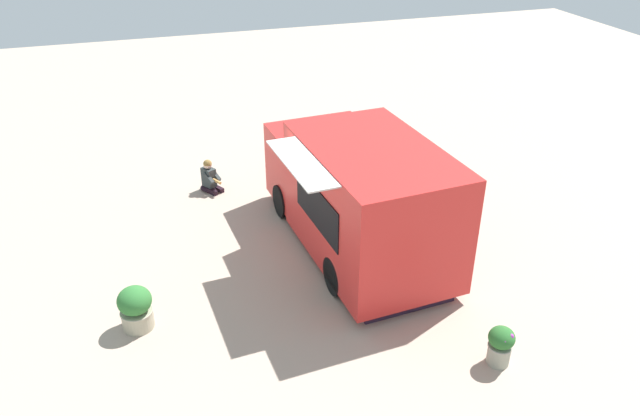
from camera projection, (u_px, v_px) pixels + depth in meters
ground_plane at (332, 259)px, 12.64m from camera, size 40.00×40.00×0.00m
food_truck at (358, 196)px, 12.48m from camera, size 5.55×3.11×2.55m
person_customer at (210, 179)px, 15.16m from camera, size 0.76×0.64×0.82m
planter_flowering_near at (136, 308)px, 10.60m from camera, size 0.59×0.59×0.83m
planter_flowering_far at (500, 345)px, 9.85m from camera, size 0.43×0.43×0.71m
trash_bin at (394, 153)px, 16.19m from camera, size 0.51×0.51×0.89m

